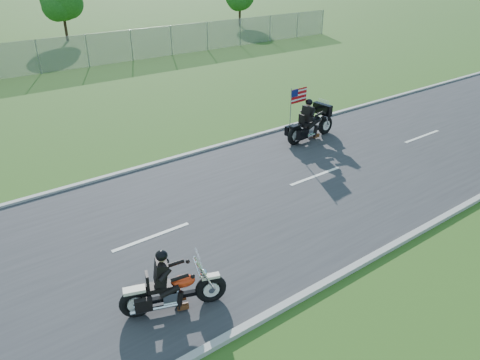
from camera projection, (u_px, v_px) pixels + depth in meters
ground at (215, 215)px, 13.26m from camera, size 420.00×420.00×0.00m
road at (215, 214)px, 13.25m from camera, size 120.00×8.00×0.04m
curb_north at (149, 165)px, 16.13m from camera, size 120.00×0.18×0.12m
curb_south at (318, 287)px, 10.34m from camera, size 120.00×0.18×0.12m
tree_fence_near at (62, 2)px, 36.65m from camera, size 3.52×3.28×4.75m
motorcycle_lead at (172, 291)px, 9.58m from camera, size 2.16×1.05×1.51m
motorcycle_follow at (311, 126)px, 18.20m from camera, size 2.52×0.84×2.10m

